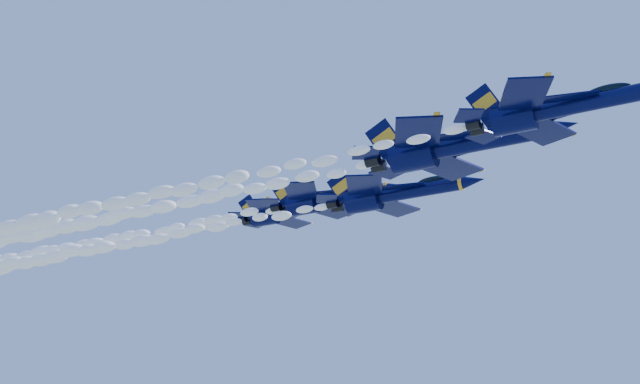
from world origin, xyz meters
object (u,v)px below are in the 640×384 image
at_px(jet_lead, 554,109).
at_px(jet_second, 454,146).
at_px(jet_fourth, 329,198).
at_px(jet_third, 394,194).
at_px(jet_fifth, 286,212).

distance_m(jet_lead, jet_second, 13.29).
relative_size(jet_lead, jet_fourth, 0.83).
bearing_deg(jet_second, jet_lead, -39.14).
bearing_deg(jet_third, jet_fourth, 150.11).
xyz_separation_m(jet_second, jet_fifth, (-32.17, 25.45, 6.62)).
relative_size(jet_third, jet_fifth, 1.01).
height_order(jet_second, jet_fourth, jet_fourth).
height_order(jet_lead, jet_third, jet_third).
height_order(jet_third, jet_fifth, jet_fifth).
bearing_deg(jet_second, jet_fifth, 141.65).
bearing_deg(jet_third, jet_second, -45.87).
height_order(jet_second, jet_third, jet_third).
xyz_separation_m(jet_fourth, jet_fifth, (-11.31, 8.97, 2.78)).
distance_m(jet_third, jet_fifth, 27.76).
xyz_separation_m(jet_second, jet_third, (-9.85, 10.15, 0.44)).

